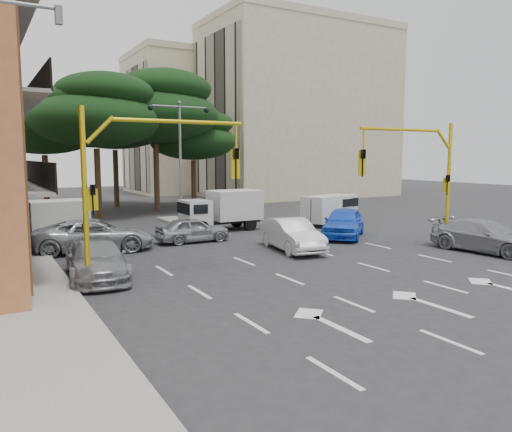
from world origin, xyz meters
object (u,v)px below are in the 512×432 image
at_px(signal_mast_right, 423,167).
at_px(car_white_hatch, 292,235).
at_px(car_blue_compact, 344,222).
at_px(car_silver_cross_a, 95,235).
at_px(car_silver_cross_b, 193,230).
at_px(box_truck_a, 41,224).
at_px(box_truck_b, 222,211).
at_px(signal_mast_left, 139,172).
at_px(street_lamp_center, 180,140).
at_px(car_silver_wagon, 96,259).
at_px(car_silver_parked, 486,236).
at_px(van_white, 330,210).

xyz_separation_m(signal_mast_right, car_white_hatch, (-5.67, 2.59, -3.14)).
xyz_separation_m(car_blue_compact, car_silver_cross_a, (-12.71, 2.50, -0.06)).
bearing_deg(car_silver_cross_a, car_silver_cross_b, -79.70).
relative_size(box_truck_a, box_truck_b, 0.94).
xyz_separation_m(signal_mast_left, street_lamp_center, (6.80, 14.01, 1.54)).
bearing_deg(car_silver_cross_b, signal_mast_left, 145.68).
distance_m(signal_mast_left, car_blue_compact, 13.66).
distance_m(signal_mast_left, car_silver_cross_a, 7.62).
bearing_deg(car_silver_wagon, car_silver_cross_a, 85.47).
bearing_deg(signal_mast_right, car_white_hatch, 155.47).
height_order(signal_mast_left, car_silver_cross_b, signal_mast_left).
distance_m(signal_mast_left, box_truck_b, 12.93).
bearing_deg(box_truck_b, car_silver_parked, -147.81).
height_order(signal_mast_right, box_truck_a, signal_mast_right).
height_order(car_silver_wagon, box_truck_a, box_truck_a).
bearing_deg(signal_mast_right, signal_mast_left, 180.00).
bearing_deg(signal_mast_right, car_silver_cross_a, 153.25).
bearing_deg(street_lamp_center, car_blue_compact, -59.03).
relative_size(car_silver_cross_b, box_truck_a, 0.83).
relative_size(signal_mast_right, car_silver_parked, 1.19).
bearing_deg(car_silver_parked, box_truck_b, 115.66).
xyz_separation_m(car_white_hatch, box_truck_b, (-0.13, 7.36, 0.45)).
bearing_deg(box_truck_a, van_white, -95.51).
relative_size(street_lamp_center, car_silver_wagon, 1.58).
distance_m(car_silver_cross_b, car_silver_parked, 14.11).
relative_size(car_blue_compact, box_truck_a, 1.05).
relative_size(signal_mast_right, car_silver_wagon, 1.22).
bearing_deg(car_silver_parked, car_blue_compact, 107.40).
bearing_deg(car_white_hatch, car_silver_cross_b, 134.85).
relative_size(van_white, box_truck_b, 0.80).
distance_m(signal_mast_right, street_lamp_center, 15.65).
distance_m(car_silver_wagon, car_silver_cross_a, 5.44).
bearing_deg(van_white, signal_mast_left, -75.93).
bearing_deg(signal_mast_right, box_truck_a, 149.15).
height_order(signal_mast_left, box_truck_b, signal_mast_left).
bearing_deg(signal_mast_right, car_silver_parked, -48.14).
xyz_separation_m(car_silver_parked, van_white, (-0.59, 10.88, 0.24)).
xyz_separation_m(car_silver_wagon, box_truck_a, (-1.00, 7.83, 0.40)).
distance_m(street_lamp_center, car_silver_cross_a, 10.97).
height_order(signal_mast_left, car_blue_compact, signal_mast_left).
bearing_deg(box_truck_a, street_lamp_center, -66.32).
distance_m(street_lamp_center, car_blue_compact, 12.07).
bearing_deg(car_silver_parked, street_lamp_center, 111.47).
bearing_deg(street_lamp_center, box_truck_a, -153.08).
distance_m(car_silver_parked, box_truck_a, 21.14).
height_order(street_lamp_center, van_white, street_lamp_center).
height_order(car_blue_compact, car_silver_cross_a, car_blue_compact).
height_order(car_white_hatch, car_silver_wagon, car_white_hatch).
relative_size(street_lamp_center, car_silver_cross_a, 1.44).
height_order(car_silver_wagon, box_truck_b, box_truck_b).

